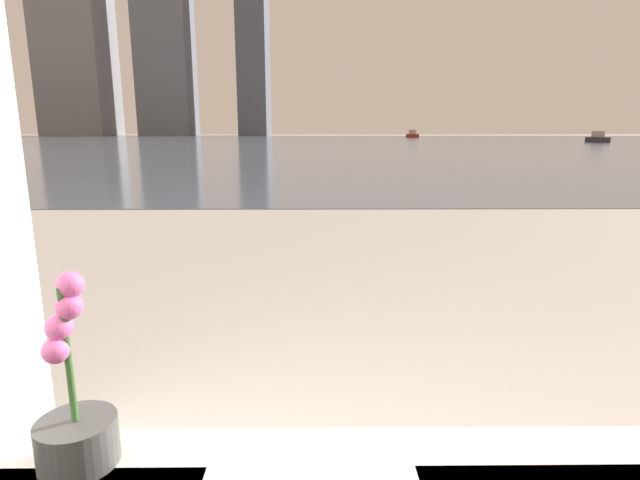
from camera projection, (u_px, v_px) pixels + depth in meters
potted_orchid at (75, 418)px, 0.85m from camera, size 0.13×0.13×0.34m
harbor_water at (316, 140)px, 60.63m from camera, size 180.00×110.00×0.01m
harbor_boat_1 at (598, 138)px, 47.17m from camera, size 1.01×2.80×1.04m
harbor_boat_2 at (412, 135)px, 80.70m from camera, size 1.56×3.40×1.23m
skyline_tower_0 at (73, 21)px, 109.51m from camera, size 13.91×13.40×49.39m
skyline_tower_1 at (165, 53)px, 111.15m from camera, size 11.31×10.67×35.98m
skyline_tower_2 at (253, 28)px, 110.21m from camera, size 6.19×13.35×46.54m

